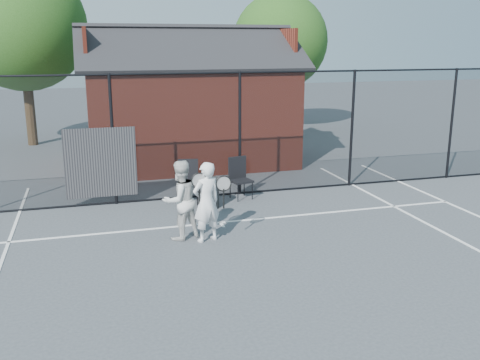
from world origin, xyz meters
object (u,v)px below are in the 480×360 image
object	(u,v)px
player_back	(180,200)
waste_bin	(208,193)
player_front	(207,202)
chair_left	(241,179)
chair_right	(188,183)
clubhouse	(188,111)

from	to	relation	value
player_back	waste_bin	world-z (taller)	player_back
player_front	chair_left	xyz separation A→B (m)	(1.41, 2.55, -0.28)
player_back	chair_right	size ratio (longest dim) A/B	1.55
chair_right	waste_bin	distance (m)	0.63
waste_bin	chair_left	bearing A→B (deg)	28.59
player_front	chair_right	bearing A→B (deg)	87.01
clubhouse	chair_right	xyz separation A→B (m)	(-0.86, -4.40, -1.11)
chair_left	chair_right	distance (m)	1.28
clubhouse	chair_left	xyz separation A→B (m)	(0.42, -4.40, -1.12)
player_back	chair_left	size ratio (longest dim) A/B	1.56
clubhouse	waste_bin	size ratio (longest dim) A/B	9.35
player_back	chair_left	bearing A→B (deg)	50.77
chair_left	waste_bin	bearing A→B (deg)	-164.41
clubhouse	waste_bin	world-z (taller)	clubhouse
clubhouse	chair_right	bearing A→B (deg)	-101.08
player_front	chair_right	world-z (taller)	player_front
chair_left	chair_right	bearing A→B (deg)	167.00
chair_left	waste_bin	xyz separation A→B (m)	(-0.92, -0.50, -0.14)
chair_right	player_front	bearing A→B (deg)	-82.15
waste_bin	chair_right	bearing A→B (deg)	125.93
player_back	chair_right	xyz separation A→B (m)	(0.58, 2.28, -0.27)
player_back	waste_bin	size ratio (longest dim) A/B	2.19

